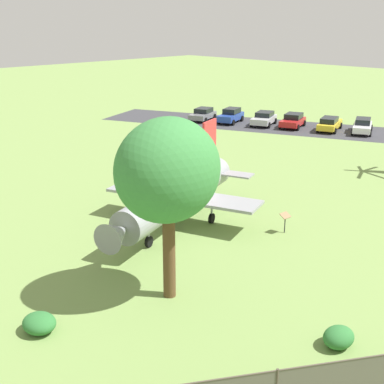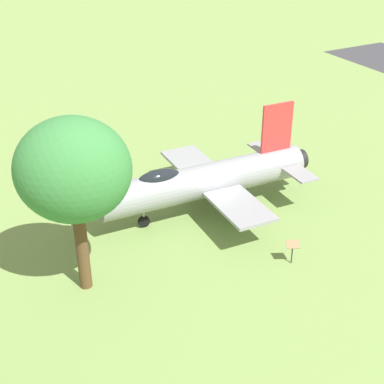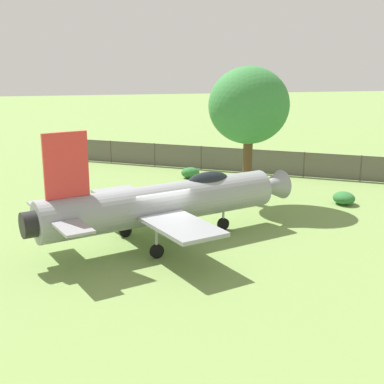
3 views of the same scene
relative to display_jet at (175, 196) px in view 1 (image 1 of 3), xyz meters
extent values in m
plane|color=#75934C|center=(0.35, 0.12, -1.87)|extent=(200.00, 200.00, 0.00)
cube|color=#38383D|center=(27.85, 13.33, -1.87)|extent=(22.32, 39.86, 0.00)
cylinder|color=gray|center=(0.35, 0.12, -0.04)|extent=(11.14, 5.34, 1.75)
cone|color=gray|center=(-5.50, -1.92, -0.04)|extent=(2.00, 1.93, 1.49)
cylinder|color=black|center=(5.87, 2.05, -0.04)|extent=(0.91, 1.19, 1.05)
ellipsoid|color=black|center=(-1.98, -0.69, 0.70)|extent=(2.37, 1.57, 0.84)
cube|color=red|center=(4.36, 1.52, 2.15)|extent=(1.75, 0.72, 2.63)
cube|color=gray|center=(1.77, -2.26, -0.26)|extent=(3.20, 4.16, 0.16)
cube|color=gray|center=(-0.02, 2.87, -0.26)|extent=(3.20, 4.16, 0.16)
cube|color=gray|center=(5.37, -0.01, 0.13)|extent=(1.63, 2.06, 0.10)
cube|color=gray|center=(4.20, 3.35, 0.13)|extent=(1.63, 2.06, 0.10)
cylinder|color=#A5A8AD|center=(-2.82, -0.98, -0.90)|extent=(0.12, 0.12, 1.36)
cylinder|color=black|center=(-2.82, -0.98, -1.57)|extent=(0.63, 0.37, 0.60)
cylinder|color=#A5A8AD|center=(1.92, -1.00, -0.90)|extent=(0.12, 0.12, 1.36)
cylinder|color=black|center=(1.92, -1.00, -1.57)|extent=(0.63, 0.37, 0.60)
cylinder|color=#A5A8AD|center=(0.89, 1.98, -0.90)|extent=(0.12, 0.12, 1.36)
cylinder|color=black|center=(0.89, 1.98, -1.57)|extent=(0.63, 0.37, 0.60)
cylinder|color=brown|center=(-5.48, -5.44, 0.29)|extent=(0.53, 0.53, 4.33)
ellipsoid|color=#387F3D|center=(-5.48, -5.44, 3.71)|extent=(4.54, 3.87, 4.26)
cylinder|color=#4C4238|center=(-9.91, -12.06, -0.14)|extent=(28.99, 18.37, 0.05)
ellipsoid|color=#2D7033|center=(-3.67, -12.47, -1.50)|extent=(1.29, 1.04, 0.75)
ellipsoid|color=#2D7033|center=(-10.82, -3.97, -1.52)|extent=(1.21, 1.40, 0.72)
cylinder|color=#333333|center=(3.74, -4.81, -1.42)|extent=(0.06, 0.06, 0.90)
cube|color=olive|center=(3.74, -4.81, -0.85)|extent=(0.63, 0.44, 0.25)
cube|color=silver|center=(31.16, 5.14, -1.26)|extent=(4.89, 3.51, 0.59)
cube|color=black|center=(31.49, 5.30, -0.69)|extent=(2.78, 2.32, 0.54)
cylinder|color=black|center=(30.16, 3.72, -1.55)|extent=(0.67, 0.47, 0.64)
cylinder|color=black|center=(29.42, 5.26, -1.55)|extent=(0.67, 0.47, 0.64)
cylinder|color=black|center=(32.90, 5.02, -1.55)|extent=(0.67, 0.47, 0.64)
cylinder|color=black|center=(32.17, 6.56, -1.55)|extent=(0.67, 0.47, 0.64)
cube|color=gold|center=(29.92, 8.20, -1.26)|extent=(5.00, 3.23, 0.59)
cube|color=black|center=(29.57, 8.08, -0.70)|extent=(2.79, 2.21, 0.53)
cylinder|color=black|center=(31.08, 9.55, -1.55)|extent=(0.68, 0.42, 0.64)
cylinder|color=black|center=(31.67, 7.89, -1.55)|extent=(0.68, 0.42, 0.64)
cylinder|color=black|center=(28.17, 8.52, -1.55)|extent=(0.68, 0.42, 0.64)
cylinder|color=black|center=(28.76, 6.86, -1.55)|extent=(0.68, 0.42, 0.64)
cube|color=red|center=(28.46, 11.83, -1.26)|extent=(4.47, 3.15, 0.59)
cube|color=black|center=(28.76, 11.94, -0.68)|extent=(2.53, 2.21, 0.57)
cylinder|color=black|center=(27.51, 10.49, -1.55)|extent=(0.68, 0.42, 0.64)
cylinder|color=black|center=(26.87, 12.28, -1.55)|extent=(0.68, 0.42, 0.64)
cylinder|color=black|center=(30.04, 11.38, -1.55)|extent=(0.68, 0.42, 0.64)
cylinder|color=black|center=(29.40, 13.18, -1.55)|extent=(0.68, 0.42, 0.64)
cube|color=#B2B5BA|center=(27.25, 14.80, -1.24)|extent=(4.64, 3.40, 0.62)
cube|color=black|center=(27.57, 14.93, -0.68)|extent=(2.65, 2.34, 0.51)
cylinder|color=black|center=(26.34, 13.37, -1.55)|extent=(0.68, 0.45, 0.64)
cylinder|color=black|center=(25.60, 15.16, -1.55)|extent=(0.68, 0.45, 0.64)
cylinder|color=black|center=(28.91, 14.44, -1.55)|extent=(0.68, 0.45, 0.64)
cylinder|color=black|center=(28.17, 16.23, -1.55)|extent=(0.68, 0.45, 0.64)
cube|color=#23429E|center=(25.82, 18.35, -1.21)|extent=(4.44, 2.96, 0.68)
cube|color=black|center=(26.13, 18.46, -0.58)|extent=(2.49, 2.05, 0.59)
cylinder|color=black|center=(24.82, 17.10, -1.55)|extent=(0.68, 0.42, 0.64)
cylinder|color=black|center=(24.26, 18.71, -1.55)|extent=(0.68, 0.42, 0.64)
cylinder|color=black|center=(27.38, 18.00, -1.55)|extent=(0.68, 0.42, 0.64)
cylinder|color=black|center=(26.82, 19.60, -1.55)|extent=(0.68, 0.42, 0.64)
cube|color=slate|center=(24.55, 21.50, -1.28)|extent=(4.45, 3.19, 0.55)
cube|color=black|center=(24.85, 21.61, -0.74)|extent=(2.53, 2.22, 0.52)
cylinder|color=black|center=(23.63, 20.15, -1.55)|extent=(0.68, 0.43, 0.64)
cylinder|color=black|center=(22.96, 21.90, -1.55)|extent=(0.68, 0.43, 0.64)
cylinder|color=black|center=(26.13, 21.10, -1.55)|extent=(0.68, 0.43, 0.64)
cylinder|color=black|center=(25.46, 22.85, -1.55)|extent=(0.68, 0.43, 0.64)
camera|label=1|loc=(-19.07, -20.38, 9.48)|focal=49.64mm
camera|label=2|loc=(-3.10, -24.95, 13.36)|focal=52.37mm
camera|label=3|loc=(3.83, 22.24, 6.23)|focal=48.77mm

